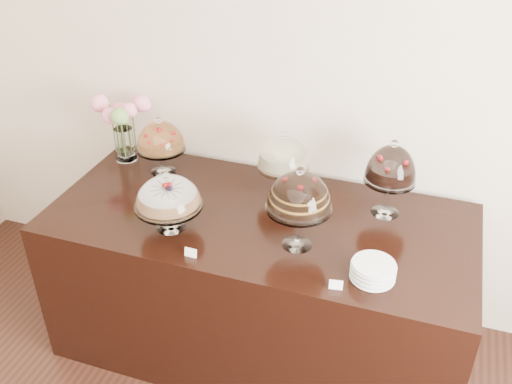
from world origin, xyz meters
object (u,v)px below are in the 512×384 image
(cake_stand_dark_choco, at_px, (391,167))
(display_counter, at_px, (259,283))
(flower_vase, at_px, (121,120))
(plate_stack, at_px, (373,271))
(cake_stand_cheesecake, at_px, (283,155))
(cake_stand_sugar_sponge, at_px, (168,195))
(cake_stand_choco_layer, at_px, (299,194))
(cake_stand_fruit_tart, at_px, (160,139))

(cake_stand_dark_choco, bearing_deg, display_counter, -157.77)
(flower_vase, relative_size, plate_stack, 2.07)
(display_counter, height_order, cake_stand_cheesecake, cake_stand_cheesecake)
(cake_stand_sugar_sponge, bearing_deg, flower_vase, 135.76)
(cake_stand_choco_layer, relative_size, cake_stand_fruit_tart, 1.22)
(cake_stand_cheesecake, xyz_separation_m, flower_vase, (-1.02, 0.08, 0.02))
(plate_stack, bearing_deg, display_counter, 154.94)
(plate_stack, bearing_deg, flower_vase, 158.58)
(flower_vase, bearing_deg, cake_stand_cheesecake, -4.32)
(cake_stand_fruit_tart, bearing_deg, flower_vase, 166.06)
(cake_stand_choco_layer, xyz_separation_m, plate_stack, (0.38, -0.13, -0.25))
(cake_stand_dark_choco, relative_size, flower_vase, 1.05)
(cake_stand_dark_choco, bearing_deg, cake_stand_cheesecake, 179.27)
(cake_stand_choco_layer, distance_m, cake_stand_cheesecake, 0.47)
(display_counter, distance_m, plate_stack, 0.85)
(cake_stand_choco_layer, height_order, flower_vase, cake_stand_choco_layer)
(cake_stand_fruit_tart, height_order, plate_stack, cake_stand_fruit_tart)
(display_counter, relative_size, cake_stand_dark_choco, 5.18)
(cake_stand_choco_layer, height_order, cake_stand_fruit_tart, cake_stand_choco_layer)
(cake_stand_sugar_sponge, bearing_deg, display_counter, 30.57)
(cake_stand_cheesecake, bearing_deg, cake_stand_dark_choco, -0.73)
(display_counter, distance_m, flower_vase, 1.25)
(cake_stand_sugar_sponge, relative_size, cake_stand_dark_choco, 0.79)
(cake_stand_choco_layer, bearing_deg, cake_stand_sugar_sponge, -174.21)
(cake_stand_sugar_sponge, height_order, cake_stand_choco_layer, cake_stand_choco_layer)
(cake_stand_dark_choco, distance_m, flower_vase, 1.59)
(plate_stack, bearing_deg, cake_stand_fruit_tart, 157.01)
(cake_stand_cheesecake, relative_size, plate_stack, 1.94)
(cake_stand_fruit_tart, height_order, flower_vase, flower_vase)
(cake_stand_dark_choco, bearing_deg, cake_stand_choco_layer, -131.01)
(cake_stand_cheesecake, bearing_deg, cake_stand_fruit_tart, 179.62)
(flower_vase, bearing_deg, display_counter, -18.95)
(cake_stand_cheesecake, distance_m, flower_vase, 1.03)
(display_counter, relative_size, cake_stand_sugar_sponge, 6.54)
(flower_vase, xyz_separation_m, plate_stack, (1.61, -0.63, -0.22))
(cake_stand_sugar_sponge, relative_size, plate_stack, 1.72)
(cake_stand_cheesecake, distance_m, plate_stack, 0.83)
(cake_stand_choco_layer, distance_m, flower_vase, 1.32)
(cake_stand_sugar_sponge, height_order, plate_stack, cake_stand_sugar_sponge)
(plate_stack, bearing_deg, cake_stand_cheesecake, 136.55)
(cake_stand_sugar_sponge, bearing_deg, plate_stack, -3.57)
(display_counter, xyz_separation_m, cake_stand_fruit_tart, (-0.68, 0.26, 0.67))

